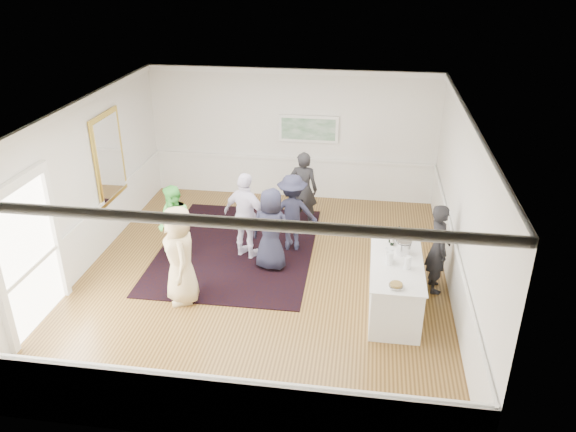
# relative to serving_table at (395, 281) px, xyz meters

# --- Properties ---
(floor) EXTENTS (8.00, 8.00, 0.00)m
(floor) POSITION_rel_serving_table_xyz_m (-2.44, 0.55, -0.47)
(floor) COLOR olive
(floor) RESTS_ON ground
(ceiling) EXTENTS (7.00, 8.00, 0.02)m
(ceiling) POSITION_rel_serving_table_xyz_m (-2.44, 0.55, 2.73)
(ceiling) COLOR white
(ceiling) RESTS_ON wall_back
(wall_left) EXTENTS (0.02, 8.00, 3.20)m
(wall_left) POSITION_rel_serving_table_xyz_m (-5.94, 0.55, 1.13)
(wall_left) COLOR white
(wall_left) RESTS_ON floor
(wall_right) EXTENTS (0.02, 8.00, 3.20)m
(wall_right) POSITION_rel_serving_table_xyz_m (1.06, 0.55, 1.13)
(wall_right) COLOR white
(wall_right) RESTS_ON floor
(wall_back) EXTENTS (7.00, 0.02, 3.20)m
(wall_back) POSITION_rel_serving_table_xyz_m (-2.44, 4.55, 1.13)
(wall_back) COLOR white
(wall_back) RESTS_ON floor
(wall_front) EXTENTS (7.00, 0.02, 3.20)m
(wall_front) POSITION_rel_serving_table_xyz_m (-2.44, -3.45, 1.13)
(wall_front) COLOR white
(wall_front) RESTS_ON floor
(wainscoting) EXTENTS (7.00, 8.00, 1.00)m
(wainscoting) POSITION_rel_serving_table_xyz_m (-2.44, 0.55, 0.03)
(wainscoting) COLOR white
(wainscoting) RESTS_ON floor
(mirror) EXTENTS (0.05, 1.25, 1.85)m
(mirror) POSITION_rel_serving_table_xyz_m (-5.89, 1.85, 1.33)
(mirror) COLOR gold
(mirror) RESTS_ON wall_left
(doorway) EXTENTS (0.10, 1.78, 2.56)m
(doorway) POSITION_rel_serving_table_xyz_m (-5.88, -1.35, 0.95)
(doorway) COLOR white
(doorway) RESTS_ON wall_left
(landscape_painting) EXTENTS (1.44, 0.06, 0.66)m
(landscape_painting) POSITION_rel_serving_table_xyz_m (-2.04, 4.49, 1.31)
(landscape_painting) COLOR white
(landscape_painting) RESTS_ON wall_back
(area_rug) EXTENTS (3.19, 4.16, 0.02)m
(area_rug) POSITION_rel_serving_table_xyz_m (-3.19, 1.55, -0.46)
(area_rug) COLOR black
(area_rug) RESTS_ON floor
(serving_table) EXTENTS (0.88, 2.32, 0.94)m
(serving_table) POSITION_rel_serving_table_xyz_m (0.00, 0.00, 0.00)
(serving_table) COLOR white
(serving_table) RESTS_ON floor
(bartender) EXTENTS (0.47, 0.66, 1.69)m
(bartender) POSITION_rel_serving_table_xyz_m (0.76, 0.62, 0.37)
(bartender) COLOR black
(bartender) RESTS_ON floor
(guest_tan) EXTENTS (0.92, 1.05, 1.81)m
(guest_tan) POSITION_rel_serving_table_xyz_m (-3.71, -0.40, 0.43)
(guest_tan) COLOR tan
(guest_tan) RESTS_ON floor
(guest_green) EXTENTS (0.96, 0.92, 1.55)m
(guest_green) POSITION_rel_serving_table_xyz_m (-4.30, 1.03, 0.30)
(guest_green) COLOR #56D454
(guest_green) RESTS_ON floor
(guest_lilac) EXTENTS (1.14, 0.82, 1.80)m
(guest_lilac) POSITION_rel_serving_table_xyz_m (-2.90, 1.32, 0.43)
(guest_lilac) COLOR white
(guest_lilac) RESTS_ON floor
(guest_dark_a) EXTENTS (1.13, 0.73, 1.64)m
(guest_dark_a) POSITION_rel_serving_table_xyz_m (-2.05, 1.77, 0.35)
(guest_dark_a) COLOR #1E1F33
(guest_dark_a) RESTS_ON floor
(guest_dark_b) EXTENTS (0.66, 0.46, 1.74)m
(guest_dark_b) POSITION_rel_serving_table_xyz_m (-1.96, 2.90, 0.40)
(guest_dark_b) COLOR black
(guest_dark_b) RESTS_ON floor
(guest_navy) EXTENTS (0.89, 0.67, 1.66)m
(guest_navy) POSITION_rel_serving_table_xyz_m (-2.34, 0.95, 0.36)
(guest_navy) COLOR #1E1F33
(guest_navy) RESTS_ON floor
(wine_bottles) EXTENTS (0.28, 0.24, 0.31)m
(wine_bottles) POSITION_rel_serving_table_xyz_m (0.01, 0.53, 0.62)
(wine_bottles) COLOR black
(wine_bottles) RESTS_ON serving_table
(juice_pitchers) EXTENTS (0.41, 0.35, 0.24)m
(juice_pitchers) POSITION_rel_serving_table_xyz_m (-0.04, -0.22, 0.59)
(juice_pitchers) COLOR #6CAA3C
(juice_pitchers) RESTS_ON serving_table
(ice_bucket) EXTENTS (0.26, 0.26, 0.25)m
(ice_bucket) POSITION_rel_serving_table_xyz_m (0.11, 0.16, 0.58)
(ice_bucket) COLOR silver
(ice_bucket) RESTS_ON serving_table
(nut_bowl) EXTENTS (0.24, 0.24, 0.08)m
(nut_bowl) POSITION_rel_serving_table_xyz_m (-0.04, -0.95, 0.50)
(nut_bowl) COLOR white
(nut_bowl) RESTS_ON serving_table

